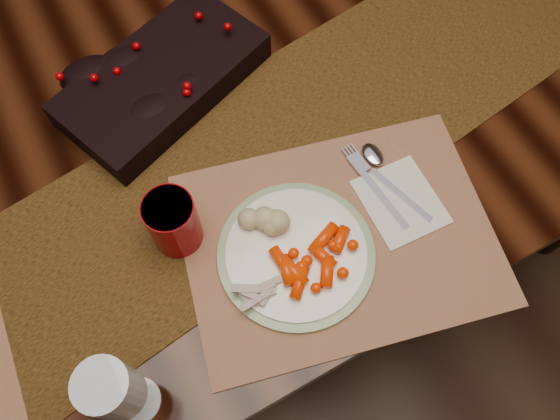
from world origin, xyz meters
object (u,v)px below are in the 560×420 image
mashed_potatoes (262,215)px  turkey_shreds (258,292)px  dining_table (230,194)px  centerpiece (162,76)px  baby_carrots (313,254)px  red_cup (173,222)px  napkin (401,202)px  wine_glass (121,394)px  placemat_main (339,239)px  dinner_plate (296,254)px

mashed_potatoes → turkey_shreds: 0.12m
dining_table → centerpiece: size_ratio=4.98×
dining_table → centerpiece: 0.42m
baby_carrots → red_cup: 0.21m
centerpiece → napkin: bearing=-58.2°
turkey_shreds → wine_glass: size_ratio=0.38×
placemat_main → baby_carrots: (-0.05, -0.01, 0.03)m
napkin → red_cup: (-0.34, 0.12, 0.05)m
placemat_main → turkey_shreds: turkey_shreds is taller
dining_table → wine_glass: wine_glass is taller
placemat_main → wine_glass: (-0.37, -0.07, 0.09)m
dining_table → mashed_potatoes: (-0.03, -0.26, 0.42)m
red_cup → centerpiece: bearing=70.5°
dining_table → dinner_plate: bearing=-92.4°
napkin → wine_glass: size_ratio=0.73×
centerpiece → turkey_shreds: bearing=-94.3°
dining_table → baby_carrots: size_ratio=15.75×
red_cup → baby_carrots: bearing=-39.5°
mashed_potatoes → wine_glass: bearing=-151.4°
dining_table → wine_glass: size_ratio=9.84×
centerpiece → wine_glass: wine_glass is taller
baby_carrots → turkey_shreds: bearing=-173.4°
centerpiece → red_cup: (-0.10, -0.27, 0.02)m
dining_table → dinner_plate: 0.51m
dinner_plate → baby_carrots: 0.03m
wine_glass → dining_table: bearing=52.6°
dining_table → turkey_shreds: bearing=-104.9°
turkey_shreds → wine_glass: wine_glass is taller
placemat_main → baby_carrots: 0.06m
placemat_main → mashed_potatoes: 0.13m
dining_table → mashed_potatoes: size_ratio=22.70×
dining_table → turkey_shreds: 0.55m
red_cup → turkey_shreds: bearing=-66.4°
centerpiece → napkin: 0.46m
centerpiece → napkin: size_ratio=2.69×
centerpiece → wine_glass: 0.53m
baby_carrots → placemat_main: bearing=10.9°
red_cup → dining_table: bearing=52.9°
wine_glass → turkey_shreds: bearing=13.2°
mashed_potatoes → baby_carrots: bearing=-65.9°
placemat_main → mashed_potatoes: bearing=153.9°
turkey_shreds → napkin: (0.27, 0.03, -0.02)m
centerpiece → mashed_potatoes: bearing=-84.9°
dinner_plate → baby_carrots: bearing=-43.7°
napkin → dining_table: bearing=121.8°
mashed_potatoes → napkin: 0.23m
dinner_plate → napkin: dinner_plate is taller
dinner_plate → wine_glass: 0.32m
dinner_plate → turkey_shreds: (-0.08, -0.03, 0.02)m
placemat_main → red_cup: size_ratio=4.57×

